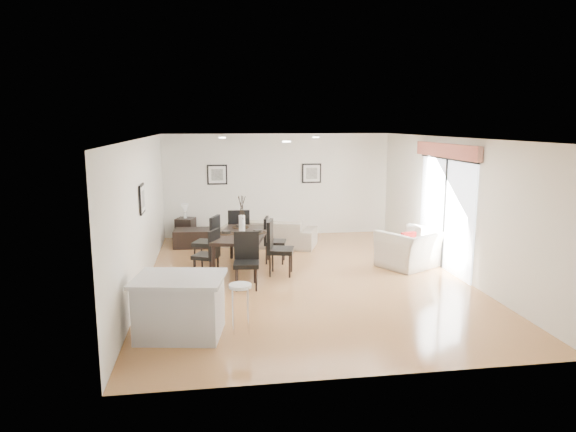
{
  "coord_description": "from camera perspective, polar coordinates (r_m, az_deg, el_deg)",
  "views": [
    {
      "loc": [
        -1.73,
        -9.46,
        2.97
      ],
      "look_at": [
        -0.27,
        0.4,
        1.16
      ],
      "focal_mm": 32.0,
      "sensor_mm": 36.0,
      "label": 1
    }
  ],
  "objects": [
    {
      "name": "framed_print_back_left",
      "position": [
        13.49,
        -7.88,
        4.57
      ],
      "size": [
        0.52,
        0.04,
        0.52
      ],
      "color": "black",
      "rests_on": "wall_back"
    },
    {
      "name": "wall_back",
      "position": [
        13.67,
        -1.11,
        3.47
      ],
      "size": [
        6.0,
        0.04,
        2.7
      ],
      "primitive_type": "cube",
      "color": "white",
      "rests_on": "ground"
    },
    {
      "name": "side_table",
      "position": [
        13.43,
        -11.3,
        -1.44
      ],
      "size": [
        0.54,
        0.54,
        0.58
      ],
      "primitive_type": "cube",
      "rotation": [
        0.0,
        0.0,
        -0.31
      ],
      "color": "black",
      "rests_on": "ground"
    },
    {
      "name": "ceiling",
      "position": [
        9.62,
        1.95,
        8.66
      ],
      "size": [
        6.0,
        8.0,
        0.02
      ],
      "primitive_type": "cube",
      "color": "white",
      "rests_on": "wall_back"
    },
    {
      "name": "dining_chair_enear",
      "position": [
        10.14,
        -1.33,
        -3.18
      ],
      "size": [
        0.6,
        0.6,
        1.09
      ],
      "rotation": [
        0.0,
        0.0,
        1.32
      ],
      "color": "black",
      "rests_on": "ground"
    },
    {
      "name": "vase",
      "position": [
        10.41,
        -5.15,
        -0.2
      ],
      "size": [
        1.0,
        1.54,
        0.78
      ],
      "color": "white",
      "rests_on": "dining_table"
    },
    {
      "name": "cushion",
      "position": [
        10.83,
        13.24,
        -2.6
      ],
      "size": [
        0.34,
        0.2,
        0.32
      ],
      "primitive_type": "cube",
      "rotation": [
        0.0,
        0.0,
        3.46
      ],
      "color": "#A91815",
      "rests_on": "armchair"
    },
    {
      "name": "courtyard",
      "position": [
        13.16,
        28.57,
        0.07
      ],
      "size": [
        6.0,
        6.0,
        2.0
      ],
      "color": "gray",
      "rests_on": "ground"
    },
    {
      "name": "wall_left",
      "position": [
        9.68,
        -15.85,
        0.25
      ],
      "size": [
        0.04,
        8.0,
        2.7
      ],
      "primitive_type": "cube",
      "color": "white",
      "rests_on": "ground"
    },
    {
      "name": "dining_table",
      "position": [
        10.49,
        -5.12,
        -2.33
      ],
      "size": [
        1.32,
        2.0,
        0.77
      ],
      "rotation": [
        0.0,
        0.0,
        -0.24
      ],
      "color": "black",
      "rests_on": "ground"
    },
    {
      "name": "table_lamp",
      "position": [
        13.34,
        -11.37,
        0.77
      ],
      "size": [
        0.19,
        0.19,
        0.36
      ],
      "color": "white",
      "rests_on": "side_table"
    },
    {
      "name": "sofa",
      "position": [
        12.56,
        -2.19,
        -1.83
      ],
      "size": [
        2.47,
        1.65,
        0.67
      ],
      "primitive_type": "imported",
      "rotation": [
        0.0,
        0.0,
        2.78
      ],
      "color": "gray",
      "rests_on": "ground"
    },
    {
      "name": "coffee_table",
      "position": [
        12.71,
        -10.13,
        -2.41
      ],
      "size": [
        1.11,
        0.71,
        0.43
      ],
      "primitive_type": "cube",
      "rotation": [
        0.0,
        0.0,
        -0.06
      ],
      "color": "black",
      "rests_on": "ground"
    },
    {
      "name": "sliding_door",
      "position": [
        10.9,
        17.1,
        2.95
      ],
      "size": [
        0.12,
        2.7,
        2.57
      ],
      "color": "white",
      "rests_on": "wall_right"
    },
    {
      "name": "dining_chair_head",
      "position": [
        9.41,
        -4.64,
        -4.54
      ],
      "size": [
        0.5,
        0.5,
        1.02
      ],
      "rotation": [
        0.0,
        0.0,
        -0.1
      ],
      "color": "black",
      "rests_on": "ground"
    },
    {
      "name": "dining_chair_wnear",
      "position": [
        10.02,
        -8.71,
        -3.88
      ],
      "size": [
        0.58,
        0.58,
        0.97
      ],
      "rotation": [
        0.0,
        0.0,
        -2.01
      ],
      "color": "black",
      "rests_on": "ground"
    },
    {
      "name": "dining_chair_wfar",
      "position": [
        10.91,
        -8.65,
        -2.42
      ],
      "size": [
        0.62,
        0.62,
        1.06
      ],
      "rotation": [
        0.0,
        0.0,
        -1.94
      ],
      "color": "black",
      "rests_on": "ground"
    },
    {
      "name": "courtyard_plant_b",
      "position": [
        13.22,
        27.08,
        -2.37
      ],
      "size": [
        0.49,
        0.49,
        0.67
      ],
      "primitive_type": "imported",
      "rotation": [
        0.0,
        0.0,
        -0.4
      ],
      "color": "#38622A",
      "rests_on": "ground"
    },
    {
      "name": "wall_right",
      "position": [
        10.7,
        17.91,
        1.07
      ],
      "size": [
        0.04,
        8.0,
        2.7
      ],
      "primitive_type": "cube",
      "color": "white",
      "rests_on": "ground"
    },
    {
      "name": "kitchen_island",
      "position": [
        7.49,
        -11.93,
        -9.74
      ],
      "size": [
        1.37,
        1.14,
        0.86
      ],
      "rotation": [
        0.0,
        0.0,
        -0.17
      ],
      "color": "#BDBDBF",
      "rests_on": "ground"
    },
    {
      "name": "wall_front",
      "position": [
        5.95,
        8.85,
        -5.66
      ],
      "size": [
        6.0,
        0.04,
        2.7
      ],
      "primitive_type": "cube",
      "color": "white",
      "rests_on": "ground"
    },
    {
      "name": "dining_chair_foot",
      "position": [
        11.61,
        -5.47,
        -1.56
      ],
      "size": [
        0.5,
        0.5,
        1.07
      ],
      "rotation": [
        0.0,
        0.0,
        3.09
      ],
      "color": "black",
      "rests_on": "ground"
    },
    {
      "name": "framed_print_back_right",
      "position": [
        13.75,
        2.63,
        4.76
      ],
      "size": [
        0.52,
        0.04,
        0.52
      ],
      "color": "black",
      "rests_on": "wall_back"
    },
    {
      "name": "ground",
      "position": [
        10.06,
        1.85,
        -6.89
      ],
      "size": [
        8.0,
        8.0,
        0.0
      ],
      "primitive_type": "plane",
      "color": "#BD814D",
      "rests_on": "ground"
    },
    {
      "name": "bar_stool",
      "position": [
        7.42,
        -5.32,
        -8.31
      ],
      "size": [
        0.32,
        0.32,
        0.71
      ],
      "color": "white",
      "rests_on": "ground"
    },
    {
      "name": "dining_chair_efar",
      "position": [
        11.03,
        -1.87,
        -2.39
      ],
      "size": [
        0.53,
        0.53,
        0.99
      ],
      "rotation": [
        0.0,
        0.0,
        1.35
      ],
      "color": "black",
      "rests_on": "ground"
    },
    {
      "name": "framed_print_left_wall",
      "position": [
        9.43,
        -15.91,
        1.83
      ],
      "size": [
        0.04,
        0.52,
        0.52
      ],
      "rotation": [
        0.0,
        0.0,
        1.57
      ],
      "color": "black",
      "rests_on": "wall_left"
    },
    {
      "name": "armchair",
      "position": [
        11.02,
        13.52,
        -3.55
      ],
      "size": [
        1.57,
        1.51,
        0.78
      ],
      "primitive_type": "imported",
      "rotation": [
        0.0,
        0.0,
        3.67
      ],
      "color": "beige",
      "rests_on": "ground"
    }
  ]
}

